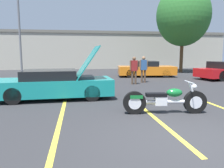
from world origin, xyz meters
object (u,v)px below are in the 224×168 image
object	(u,v)px
light_pole	(20,24)
tree_background	(183,15)
motorcycle	(165,100)
parked_car_mid_row	(146,69)
spectator_by_show_car	(134,68)
show_car_hood_open	(55,84)
spectator_near_motorcycle	(143,67)

from	to	relation	value
light_pole	tree_background	distance (m)	14.88
motorcycle	parked_car_mid_row	bearing A→B (deg)	81.61
light_pole	motorcycle	distance (m)	17.07
tree_background	spectator_by_show_car	size ratio (longest dim) A/B	5.01
tree_background	show_car_hood_open	size ratio (longest dim) A/B	1.75
motorcycle	spectator_by_show_car	xyz separation A→B (m)	(0.69, 6.31, 0.55)
motorcycle	show_car_hood_open	size ratio (longest dim) A/B	0.55
show_car_hood_open	spectator_by_show_car	size ratio (longest dim) A/B	2.86
show_car_hood_open	spectator_near_motorcycle	xyz separation A→B (m)	(4.98, 4.16, 0.39)
tree_background	spectator_near_motorcycle	size ratio (longest dim) A/B	4.98
motorcycle	spectator_near_motorcycle	world-z (taller)	spectator_near_motorcycle
motorcycle	tree_background	bearing A→B (deg)	68.16
motorcycle	spectator_by_show_car	bearing A→B (deg)	90.08
spectator_near_motorcycle	spectator_by_show_car	world-z (taller)	spectator_near_motorcycle
tree_background	spectator_near_motorcycle	xyz separation A→B (m)	(-5.77, -6.57, -4.34)
show_car_hood_open	spectator_near_motorcycle	bearing A→B (deg)	37.32
parked_car_mid_row	spectator_near_motorcycle	world-z (taller)	spectator_near_motorcycle
light_pole	spectator_by_show_car	xyz separation A→B (m)	(8.25, -8.47, -3.44)
light_pole	spectator_near_motorcycle	world-z (taller)	light_pole
motorcycle	parked_car_mid_row	xyz separation A→B (m)	(2.72, 10.36, 0.18)
spectator_near_motorcycle	parked_car_mid_row	bearing A→B (deg)	69.83
spectator_near_motorcycle	spectator_by_show_car	bearing A→B (deg)	-140.31
light_pole	tree_background	xyz separation A→B (m)	(14.79, -1.26, 0.92)
light_pole	spectator_by_show_car	size ratio (longest dim) A/B	4.93
tree_background	show_car_hood_open	world-z (taller)	tree_background
motorcycle	spectator_near_motorcycle	bearing A→B (deg)	84.40
show_car_hood_open	spectator_by_show_car	distance (m)	5.49
spectator_near_motorcycle	spectator_by_show_car	size ratio (longest dim) A/B	1.01
motorcycle	show_car_hood_open	xyz separation A→B (m)	(-3.51, 2.79, 0.18)
parked_car_mid_row	spectator_by_show_car	distance (m)	4.55
show_car_hood_open	parked_car_mid_row	distance (m)	9.80
motorcycle	show_car_hood_open	distance (m)	4.49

